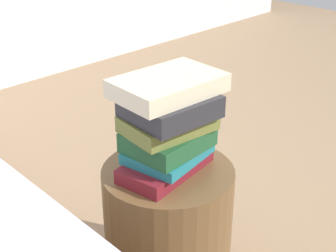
{
  "coord_description": "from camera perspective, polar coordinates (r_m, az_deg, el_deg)",
  "views": [
    {
      "loc": [
        -0.89,
        -0.88,
        1.19
      ],
      "look_at": [
        0.0,
        0.0,
        0.57
      ],
      "focal_mm": 53.01,
      "sensor_mm": 36.0,
      "label": 1
    }
  ],
  "objects": [
    {
      "name": "book_maroon",
      "position": [
        1.45,
        -0.26,
        -4.49
      ],
      "size": [
        0.3,
        0.19,
        0.04
      ],
      "primitive_type": "cube",
      "rotation": [
        0.0,
        0.0,
        0.14
      ],
      "color": "maroon",
      "rests_on": "side_table"
    },
    {
      "name": "book_teal",
      "position": [
        1.44,
        0.07,
        -3.03
      ],
      "size": [
        0.25,
        0.22,
        0.03
      ],
      "primitive_type": "cube",
      "rotation": [
        0.0,
        0.0,
        0.16
      ],
      "color": "#1E727F",
      "rests_on": "book_maroon"
    },
    {
      "name": "book_cream",
      "position": [
        1.36,
        0.02,
        4.7
      ],
      "size": [
        0.31,
        0.22,
        0.05
      ],
      "primitive_type": "cube",
      "rotation": [
        0.0,
        0.0,
        -0.07
      ],
      "color": "beige",
      "rests_on": "book_charcoal"
    },
    {
      "name": "side_table",
      "position": [
        1.59,
        -0.0,
        -11.71
      ],
      "size": [
        0.4,
        0.4,
        0.43
      ],
      "primitive_type": "cylinder",
      "color": "brown",
      "rests_on": "ground_plane"
    },
    {
      "name": "book_charcoal",
      "position": [
        1.37,
        0.36,
        2.34
      ],
      "size": [
        0.25,
        0.22,
        0.06
      ],
      "primitive_type": "cube",
      "rotation": [
        0.0,
        0.0,
        -0.09
      ],
      "color": "#28282D",
      "rests_on": "book_olive"
    },
    {
      "name": "book_forest",
      "position": [
        1.41,
        -0.08,
        -1.59
      ],
      "size": [
        0.24,
        0.2,
        0.06
      ],
      "primitive_type": "cube",
      "rotation": [
        0.0,
        0.0,
        0.06
      ],
      "color": "#1E512D",
      "rests_on": "book_teal"
    },
    {
      "name": "book_olive",
      "position": [
        1.39,
        -0.21,
        0.37
      ],
      "size": [
        0.26,
        0.2,
        0.05
      ],
      "primitive_type": "cube",
      "rotation": [
        0.0,
        0.0,
        -0.13
      ],
      "color": "olive",
      "rests_on": "book_forest"
    }
  ]
}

